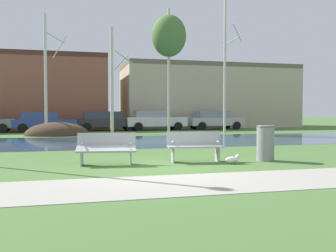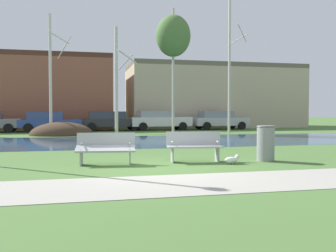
{
  "view_description": "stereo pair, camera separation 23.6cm",
  "coord_description": "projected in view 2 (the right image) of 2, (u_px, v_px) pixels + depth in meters",
  "views": [
    {
      "loc": [
        -2.02,
        -9.07,
        1.46
      ],
      "look_at": [
        0.65,
        1.69,
        1.02
      ],
      "focal_mm": 39.09,
      "sensor_mm": 36.0,
      "label": 1
    },
    {
      "loc": [
        -1.79,
        -9.13,
        1.46
      ],
      "look_at": [
        0.65,
        1.69,
        1.02
      ],
      "focal_mm": 39.09,
      "sensor_mm": 36.0,
      "label": 2
    }
  ],
  "objects": [
    {
      "name": "birch_center_right",
      "position": [
        230.0,
        62.0,
        24.75
      ],
      "size": [
        1.34,
        2.44,
        9.41
      ],
      "color": "beige",
      "rests_on": "ground"
    },
    {
      "name": "paved_path_strip",
      "position": [
        178.0,
        184.0,
        7.31
      ],
      "size": [
        60.0,
        2.12,
        0.01
      ],
      "primitive_type": "cube",
      "color": "#9E998E",
      "rests_on": "ground"
    },
    {
      "name": "bench_left",
      "position": [
        106.0,
        148.0,
        10.0
      ],
      "size": [
        1.65,
        0.74,
        0.87
      ],
      "color": "#9EA0A3",
      "rests_on": "ground"
    },
    {
      "name": "parked_hatch_third_dark",
      "position": [
        111.0,
        120.0,
        27.7
      ],
      "size": [
        4.86,
        2.21,
        1.45
      ],
      "color": "#282B30",
      "rests_on": "ground"
    },
    {
      "name": "parked_suv_fifth_silver",
      "position": [
        219.0,
        120.0,
        29.56
      ],
      "size": [
        4.57,
        2.17,
        1.49
      ],
      "color": "#B2B5BC",
      "rests_on": "ground"
    },
    {
      "name": "ground_plane",
      "position": [
        121.0,
        139.0,
        19.1
      ],
      "size": [
        120.0,
        120.0,
        0.0
      ],
      "primitive_type": "plane",
      "color": "#476B33"
    },
    {
      "name": "trash_bin",
      "position": [
        266.0,
        143.0,
        10.74
      ],
      "size": [
        0.54,
        0.54,
        1.04
      ],
      "color": "gray",
      "rests_on": "ground"
    },
    {
      "name": "birch_center_left",
      "position": [
        117.0,
        79.0,
        24.47
      ],
      "size": [
        1.53,
        2.51,
        7.1
      ],
      "color": "beige",
      "rests_on": "ground"
    },
    {
      "name": "parked_sedan_second_blue",
      "position": [
        49.0,
        121.0,
        26.35
      ],
      "size": [
        4.43,
        2.18,
        1.43
      ],
      "color": "#2D4793",
      "rests_on": "ground"
    },
    {
      "name": "parked_wagon_fourth_white",
      "position": [
        159.0,
        120.0,
        28.41
      ],
      "size": [
        4.78,
        2.1,
        1.51
      ],
      "color": "silver",
      "rests_on": "ground"
    },
    {
      "name": "bench_right",
      "position": [
        195.0,
        146.0,
        10.56
      ],
      "size": [
        1.65,
        0.74,
        0.87
      ],
      "color": "#9EA0A3",
      "rests_on": "ground"
    },
    {
      "name": "building_beige_block",
      "position": [
        213.0,
        97.0,
        34.7
      ],
      "size": [
        15.88,
        7.01,
        5.74
      ],
      "color": "#BCAD8E",
      "rests_on": "ground"
    },
    {
      "name": "river_band",
      "position": [
        123.0,
        141.0,
        17.79
      ],
      "size": [
        80.0,
        7.44,
        0.01
      ],
      "primitive_type": "cube",
      "color": "#33516B",
      "rests_on": "ground"
    },
    {
      "name": "birch_center",
      "position": [
        173.0,
        36.0,
        24.8
      ],
      "size": [
        2.36,
        2.36,
        8.45
      ],
      "color": "#BCB7A8",
      "rests_on": "ground"
    },
    {
      "name": "soil_mound",
      "position": [
        62.0,
        135.0,
        22.49
      ],
      "size": [
        3.85,
        2.81,
        1.61
      ],
      "primitive_type": "ellipsoid",
      "color": "#423021",
      "rests_on": "ground"
    },
    {
      "name": "birch_left",
      "position": [
        51.0,
        73.0,
        22.58
      ],
      "size": [
        1.39,
        2.4,
        7.46
      ],
      "color": "beige",
      "rests_on": "ground"
    },
    {
      "name": "building_brick_low",
      "position": [
        26.0,
        93.0,
        31.54
      ],
      "size": [
        14.37,
        7.63,
        6.15
      ],
      "color": "brown",
      "rests_on": "ground"
    },
    {
      "name": "seagull",
      "position": [
        232.0,
        159.0,
        10.1
      ],
      "size": [
        0.46,
        0.17,
        0.27
      ],
      "color": "white",
      "rests_on": "ground"
    }
  ]
}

